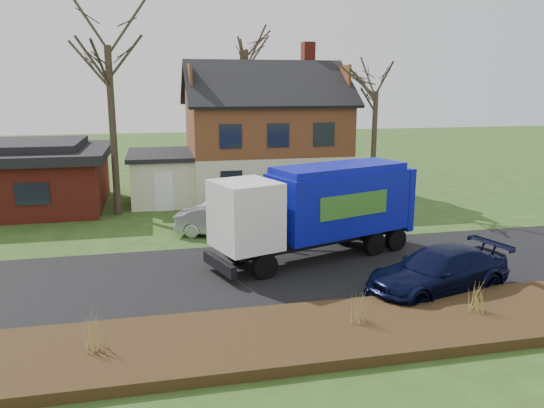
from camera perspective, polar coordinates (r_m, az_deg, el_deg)
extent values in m
plane|color=#2A4617|center=(19.60, 1.73, -7.22)|extent=(120.00, 120.00, 0.00)
cube|color=black|center=(19.59, 1.73, -7.19)|extent=(80.00, 7.00, 0.02)
cube|color=black|center=(14.86, 6.87, -13.43)|extent=(80.00, 3.50, 0.30)
cube|color=beige|center=(32.95, -0.83, 3.39)|extent=(9.00, 7.50, 2.70)
cube|color=#5D301A|center=(32.62, -0.84, 8.17)|extent=(9.00, 7.50, 2.80)
cube|color=maroon|center=(34.26, 3.89, 15.66)|extent=(0.70, 0.90, 1.60)
cube|color=beige|center=(31.82, -11.66, 2.71)|extent=(3.50, 5.50, 2.60)
cube|color=black|center=(31.61, -11.77, 5.24)|extent=(3.90, 5.90, 0.24)
cube|color=maroon|center=(32.18, -25.67, 2.00)|extent=(9.00, 7.50, 2.80)
cube|color=black|center=(31.95, -25.95, 4.91)|extent=(9.80, 8.20, 0.50)
cube|color=black|center=(31.90, -26.03, 5.71)|extent=(7.00, 6.00, 0.40)
cylinder|color=black|center=(18.71, -0.82, -6.69)|extent=(0.98, 0.60, 0.93)
cylinder|color=black|center=(20.26, -3.54, -5.17)|extent=(0.98, 0.60, 0.93)
cylinder|color=black|center=(21.62, 10.92, -4.23)|extent=(0.98, 0.60, 0.93)
cylinder|color=black|center=(22.98, 7.78, -3.10)|extent=(0.98, 0.60, 0.93)
cylinder|color=black|center=(22.40, 13.13, -3.74)|extent=(0.98, 0.60, 0.93)
cylinder|color=black|center=(23.71, 9.96, -2.68)|extent=(0.98, 0.60, 0.93)
cube|color=black|center=(21.02, 5.24, -3.70)|extent=(7.62, 3.52, 0.31)
cube|color=white|center=(18.90, -2.87, -1.17)|extent=(2.67, 2.78, 2.42)
cube|color=black|center=(18.44, -5.56, -1.15)|extent=(0.71, 1.88, 0.81)
cube|color=black|center=(18.90, -5.69, -6.45)|extent=(0.94, 2.19, 0.40)
cube|color=#0D13A1|center=(21.18, 7.17, 0.26)|extent=(6.06, 3.95, 2.42)
cube|color=#0D13A1|center=(20.94, 7.27, 3.84)|extent=(5.72, 3.61, 0.27)
cube|color=#0D13A1|center=(23.09, 12.82, 0.84)|extent=(1.04, 2.26, 2.59)
cube|color=#387927|center=(20.22, 8.88, -0.13)|extent=(3.06, 1.08, 0.89)
cube|color=#387927|center=(21.96, 5.06, 0.99)|extent=(3.06, 1.08, 0.89)
imported|color=#A1A3A9|center=(24.03, -5.26, -1.74)|extent=(4.52, 2.88, 1.41)
imported|color=black|center=(18.20, 17.42, -6.92)|extent=(5.49, 3.35, 1.49)
cylinder|color=#393022|center=(28.47, -16.73, 7.38)|extent=(0.36, 0.36, 8.60)
cylinder|color=#3D3425|center=(30.04, 10.87, 5.78)|extent=(0.29, 0.29, 6.35)
cylinder|color=#46382A|center=(39.52, -2.74, 9.63)|extent=(0.35, 0.35, 9.15)
cone|color=#A69749|center=(14.03, -18.46, -12.84)|extent=(0.04, 0.04, 0.95)
cone|color=#A69749|center=(14.05, -19.12, -12.86)|extent=(0.04, 0.04, 0.95)
cone|color=#A69749|center=(14.02, -17.80, -12.83)|extent=(0.04, 0.04, 0.95)
cone|color=#A69749|center=(14.15, -18.41, -12.63)|extent=(0.04, 0.04, 0.95)
cone|color=#A69749|center=(13.92, -18.51, -13.07)|extent=(0.04, 0.04, 0.95)
cone|color=#A38A48|center=(14.94, 9.40, -10.78)|extent=(0.04, 0.04, 0.93)
cone|color=#A38A48|center=(14.89, 8.87, -10.84)|extent=(0.04, 0.04, 0.93)
cone|color=#A38A48|center=(14.99, 9.93, -10.71)|extent=(0.04, 0.04, 0.93)
cone|color=#A38A48|center=(15.04, 9.24, -10.61)|extent=(0.04, 0.04, 0.93)
cone|color=#A38A48|center=(14.84, 9.57, -10.95)|extent=(0.04, 0.04, 0.93)
cone|color=#A18E47|center=(16.53, 21.22, -9.09)|extent=(0.05, 0.05, 0.96)
cone|color=#A18E47|center=(16.44, 20.72, -9.17)|extent=(0.05, 0.05, 0.96)
cone|color=#A18E47|center=(16.62, 21.71, -9.02)|extent=(0.05, 0.05, 0.96)
cone|color=#A18E47|center=(16.63, 20.96, -8.94)|extent=(0.05, 0.05, 0.96)
cone|color=#A18E47|center=(16.42, 21.48, -9.25)|extent=(0.05, 0.05, 0.96)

